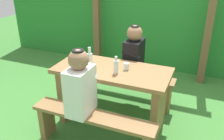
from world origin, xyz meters
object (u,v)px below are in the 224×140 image
Objects in this scene: person_white_shirt at (80,85)px; bottle_right at (90,59)px; picnic_table at (112,87)px; drinking_glass at (126,66)px; bench_near at (93,125)px; bench_far at (126,82)px; bottle_left at (116,66)px; person_black_coat at (134,53)px.

person_white_shirt is 2.78× the size of bottle_right.
drinking_glass reaches higher than picnic_table.
bench_near is 5.41× the size of bottle_right.
bench_near is at bearing -1.43° from person_white_shirt.
bench_near is 16.79× the size of drinking_glass.
bench_far is at bearing 83.05° from person_white_shirt.
person_white_shirt is at bearing -74.95° from bottle_right.
picnic_table is 0.58m from bench_near.
bottle_left reaches higher than bench_near.
bottle_left is 0.35m from bottle_right.
picnic_table is at bearing 76.26° from person_white_shirt.
person_black_coat is 0.65m from bottle_left.
person_black_coat reaches higher than drinking_glass.
bottle_right is (-0.35, 0.03, 0.02)m from bottle_left.
person_white_shirt is 0.50m from bottle_right.
bottle_left reaches higher than drinking_glass.
bottle_left is (0.09, 0.44, 0.53)m from bench_near.
bench_far is at bearing 108.50° from drinking_glass.
drinking_glass is (0.17, -0.50, 0.49)m from bench_far.
bottle_right is at bearing -165.64° from picnic_table.
bench_far is 1.19m from person_white_shirt.
picnic_table is 6.66× the size of bottle_left.
picnic_table is 1.95× the size of person_white_shirt.
picnic_table reaches higher than bench_near.
bench_near is at bearing -90.00° from bench_far.
drinking_glass reaches higher than bench_near.
bottle_right is (-0.13, 0.47, 0.08)m from person_white_shirt.
person_white_shirt is at bearing -96.95° from bench_far.
bench_far is 0.84m from bottle_left.
bench_far is at bearing 98.04° from bottle_left.
bottle_left is 0.81× the size of bottle_right.
bench_far is (0.00, 0.54, -0.19)m from picnic_table.
bottle_right is at bearing -113.05° from bench_far.
bottle_left is at bearing -81.96° from bench_far.
bench_far is 5.41× the size of bottle_right.
bench_near is 1.95× the size of person_white_shirt.
person_white_shirt reaches higher than drinking_glass.
bench_near is 1.19m from person_black_coat.
picnic_table reaches higher than bench_far.
person_white_shirt and person_black_coat have the same top height.
drinking_glass is at bearing 14.98° from picnic_table.
bench_near is at bearing -61.46° from bottle_right.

